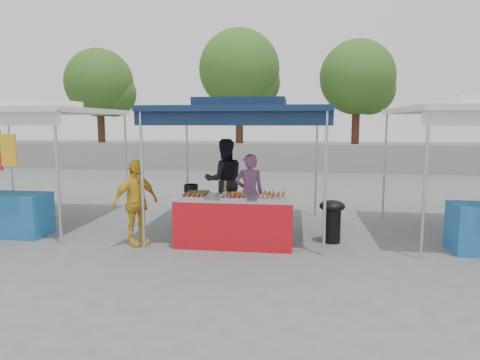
# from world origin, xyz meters

# --- Properties ---
(ground_plane) EXTENTS (80.00, 80.00, 0.00)m
(ground_plane) POSITION_xyz_m (0.00, 0.00, 0.00)
(ground_plane) COLOR #5C5C5E
(back_wall) EXTENTS (40.00, 0.25, 1.20)m
(back_wall) POSITION_xyz_m (0.00, 11.00, 0.60)
(back_wall) COLOR gray
(back_wall) RESTS_ON ground_plane
(main_canopy) EXTENTS (3.20, 3.20, 2.57)m
(main_canopy) POSITION_xyz_m (0.00, 0.97, 2.37)
(main_canopy) COLOR silver
(main_canopy) RESTS_ON ground_plane
(neighbor_stall_left) EXTENTS (3.20, 3.20, 2.57)m
(neighbor_stall_left) POSITION_xyz_m (-4.50, 0.57, 1.60)
(neighbor_stall_left) COLOR silver
(neighbor_stall_left) RESTS_ON ground_plane
(tree_0) EXTENTS (3.39, 3.31, 5.68)m
(tree_0) POSITION_xyz_m (-8.43, 13.11, 3.88)
(tree_0) COLOR #422319
(tree_0) RESTS_ON ground_plane
(tree_1) EXTENTS (3.73, 3.71, 6.38)m
(tree_1) POSITION_xyz_m (-1.45, 12.80, 4.36)
(tree_1) COLOR #422319
(tree_1) RESTS_ON ground_plane
(tree_2) EXTENTS (3.47, 3.41, 5.86)m
(tree_2) POSITION_xyz_m (3.92, 13.24, 4.00)
(tree_2) COLOR #422319
(tree_2) RESTS_ON ground_plane
(vendor_table) EXTENTS (2.00, 0.80, 0.85)m
(vendor_table) POSITION_xyz_m (0.00, -0.10, 0.43)
(vendor_table) COLOR red
(vendor_table) RESTS_ON ground_plane
(food_tray_fl) EXTENTS (0.42, 0.30, 0.07)m
(food_tray_fl) POSITION_xyz_m (-0.67, -0.34, 0.88)
(food_tray_fl) COLOR silver
(food_tray_fl) RESTS_ON vendor_table
(food_tray_fm) EXTENTS (0.42, 0.30, 0.07)m
(food_tray_fm) POSITION_xyz_m (0.02, -0.34, 0.88)
(food_tray_fm) COLOR silver
(food_tray_fm) RESTS_ON vendor_table
(food_tray_fr) EXTENTS (0.42, 0.30, 0.07)m
(food_tray_fr) POSITION_xyz_m (0.63, -0.34, 0.88)
(food_tray_fr) COLOR silver
(food_tray_fr) RESTS_ON vendor_table
(food_tray_bl) EXTENTS (0.42, 0.30, 0.07)m
(food_tray_bl) POSITION_xyz_m (-0.67, -0.02, 0.88)
(food_tray_bl) COLOR silver
(food_tray_bl) RESTS_ON vendor_table
(food_tray_bm) EXTENTS (0.42, 0.30, 0.07)m
(food_tray_bm) POSITION_xyz_m (-0.04, -0.02, 0.88)
(food_tray_bm) COLOR silver
(food_tray_bm) RESTS_ON vendor_table
(food_tray_br) EXTENTS (0.42, 0.30, 0.07)m
(food_tray_br) POSITION_xyz_m (0.67, -0.03, 0.88)
(food_tray_br) COLOR silver
(food_tray_br) RESTS_ON vendor_table
(cooking_pot) EXTENTS (0.26, 0.26, 0.15)m
(cooking_pot) POSITION_xyz_m (-0.86, 0.26, 0.92)
(cooking_pot) COLOR black
(cooking_pot) RESTS_ON vendor_table
(skewer_cup) EXTENTS (0.09, 0.09, 0.11)m
(skewer_cup) POSITION_xyz_m (-0.14, -0.29, 0.91)
(skewer_cup) COLOR silver
(skewer_cup) RESTS_ON vendor_table
(wok_burner) EXTENTS (0.45, 0.45, 0.76)m
(wok_burner) POSITION_xyz_m (1.69, 0.29, 0.45)
(wok_burner) COLOR black
(wok_burner) RESTS_ON ground_plane
(crate_left) EXTENTS (0.56, 0.39, 0.33)m
(crate_left) POSITION_xyz_m (-0.40, 0.55, 0.17)
(crate_left) COLOR #1441A6
(crate_left) RESTS_ON ground_plane
(crate_right) EXTENTS (0.51, 0.35, 0.30)m
(crate_right) POSITION_xyz_m (0.19, 0.43, 0.15)
(crate_right) COLOR #1441A6
(crate_right) RESTS_ON ground_plane
(crate_stacked) EXTENTS (0.48, 0.34, 0.29)m
(crate_stacked) POSITION_xyz_m (0.19, 0.43, 0.45)
(crate_stacked) COLOR #1441A6
(crate_stacked) RESTS_ON crate_right
(vendor_woman) EXTENTS (0.63, 0.49, 1.53)m
(vendor_woman) POSITION_xyz_m (0.15, 0.84, 0.76)
(vendor_woman) COLOR #8C5985
(vendor_woman) RESTS_ON ground_plane
(helper_man) EXTENTS (1.04, 0.93, 1.78)m
(helper_man) POSITION_xyz_m (-0.48, 1.71, 0.89)
(helper_man) COLOR black
(helper_man) RESTS_ON ground_plane
(customer_person) EXTENTS (0.81, 0.93, 1.50)m
(customer_person) POSITION_xyz_m (-1.71, -0.30, 0.75)
(customer_person) COLOR gold
(customer_person) RESTS_ON ground_plane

